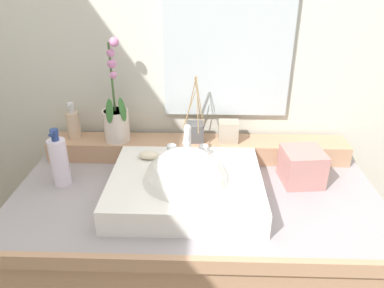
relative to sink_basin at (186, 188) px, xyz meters
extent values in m
cube|color=beige|center=(0.03, 0.46, 0.34)|extent=(2.92, 0.20, 2.45)
cube|color=tan|center=(0.03, 0.04, -0.48)|extent=(1.16, 0.59, 0.81)
cube|color=#9B9398|center=(0.03, 0.04, -0.06)|extent=(1.19, 0.61, 0.04)
cube|color=tan|center=(0.03, -0.26, -0.06)|extent=(1.19, 0.02, 0.04)
cube|color=tan|center=(0.03, 0.28, 0.00)|extent=(1.12, 0.12, 0.07)
cube|color=white|center=(0.00, 0.01, 0.00)|extent=(0.47, 0.39, 0.08)
sphere|color=white|center=(0.00, -0.01, 0.00)|extent=(0.27, 0.27, 0.27)
cylinder|color=silver|center=(0.00, 0.15, 0.09)|extent=(0.02, 0.02, 0.10)
cylinder|color=silver|center=(0.00, 0.09, 0.14)|extent=(0.02, 0.11, 0.02)
sphere|color=silver|center=(0.00, 0.15, 0.14)|extent=(0.03, 0.03, 0.03)
cylinder|color=silver|center=(-0.05, 0.15, 0.06)|extent=(0.03, 0.03, 0.04)
cylinder|color=silver|center=(0.06, 0.15, 0.06)|extent=(0.03, 0.03, 0.04)
ellipsoid|color=beige|center=(-0.13, 0.12, 0.05)|extent=(0.07, 0.04, 0.02)
cylinder|color=silver|center=(-0.27, 0.27, 0.09)|extent=(0.09, 0.09, 0.12)
cylinder|color=tan|center=(-0.27, 0.27, 0.15)|extent=(0.08, 0.08, 0.01)
cylinder|color=#476B38|center=(-0.27, 0.27, 0.27)|extent=(0.01, 0.01, 0.24)
ellipsoid|color=#387033|center=(-0.28, 0.23, 0.17)|extent=(0.03, 0.03, 0.09)
ellipsoid|color=#387033|center=(-0.23, 0.24, 0.17)|extent=(0.04, 0.04, 0.09)
sphere|color=#CE7AB1|center=(-0.26, 0.26, 0.29)|extent=(0.02, 0.02, 0.02)
sphere|color=#CE7AB1|center=(-0.26, 0.27, 0.32)|extent=(0.03, 0.03, 0.03)
sphere|color=#CE7AB1|center=(-0.26, 0.27, 0.36)|extent=(0.03, 0.03, 0.03)
sphere|color=#CE7AB1|center=(-0.25, 0.27, 0.40)|extent=(0.03, 0.03, 0.03)
cylinder|color=#D1B294|center=(-0.44, 0.29, 0.08)|extent=(0.05, 0.05, 0.10)
cylinder|color=silver|center=(-0.44, 0.29, 0.14)|extent=(0.02, 0.02, 0.02)
cylinder|color=silver|center=(-0.44, 0.29, 0.16)|extent=(0.02, 0.02, 0.02)
cylinder|color=silver|center=(-0.44, 0.28, 0.17)|extent=(0.01, 0.03, 0.01)
cube|color=#4D4C4C|center=(0.02, 0.27, 0.07)|extent=(0.06, 0.06, 0.07)
cylinder|color=#9E7A4C|center=(0.04, 0.27, 0.19)|extent=(0.03, 0.01, 0.19)
cylinder|color=#9E7A4C|center=(0.03, 0.31, 0.19)|extent=(0.02, 0.07, 0.19)
cylinder|color=#9E7A4C|center=(0.01, 0.28, 0.18)|extent=(0.04, 0.02, 0.18)
cylinder|color=#9E7A4C|center=(0.00, 0.26, 0.16)|extent=(0.05, 0.02, 0.13)
cylinder|color=#9E7A4C|center=(0.03, 0.24, 0.19)|extent=(0.01, 0.07, 0.19)
cube|color=#A1927F|center=(0.15, 0.27, 0.07)|extent=(0.07, 0.06, 0.08)
cylinder|color=white|center=(-0.42, 0.08, 0.04)|extent=(0.06, 0.06, 0.16)
cylinder|color=navy|center=(-0.42, 0.08, 0.13)|extent=(0.02, 0.02, 0.02)
cylinder|color=navy|center=(-0.42, 0.08, 0.15)|extent=(0.03, 0.03, 0.02)
cylinder|color=navy|center=(-0.42, 0.07, 0.15)|extent=(0.01, 0.03, 0.01)
cube|color=tan|center=(0.39, 0.12, 0.02)|extent=(0.14, 0.14, 0.12)
cube|color=silver|center=(0.13, 0.35, 0.40)|extent=(0.45, 0.02, 0.58)
camera|label=1|loc=(0.05, -0.96, 0.63)|focal=34.14mm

